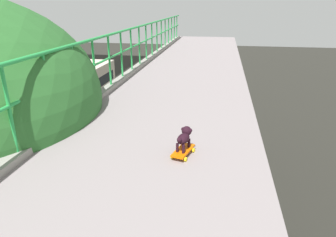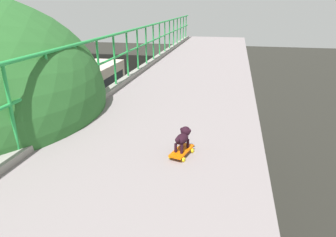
% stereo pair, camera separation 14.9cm
% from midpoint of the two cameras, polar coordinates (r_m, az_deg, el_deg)
% --- Properties ---
extents(city_bus, '(2.56, 11.01, 3.45)m').
position_cam_midpoint_polar(city_bus, '(20.79, -15.93, 3.94)').
color(city_bus, beige).
rests_on(city_bus, ground).
extents(toy_skateboard, '(0.29, 0.45, 0.08)m').
position_cam_midpoint_polar(toy_skateboard, '(3.91, 3.64, -6.06)').
color(toy_skateboard, '#E75B05').
rests_on(toy_skateboard, overpass_deck).
extents(small_dog, '(0.20, 0.35, 0.27)m').
position_cam_midpoint_polar(small_dog, '(3.87, 3.91, -3.41)').
color(small_dog, black).
rests_on(small_dog, toy_skateboard).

